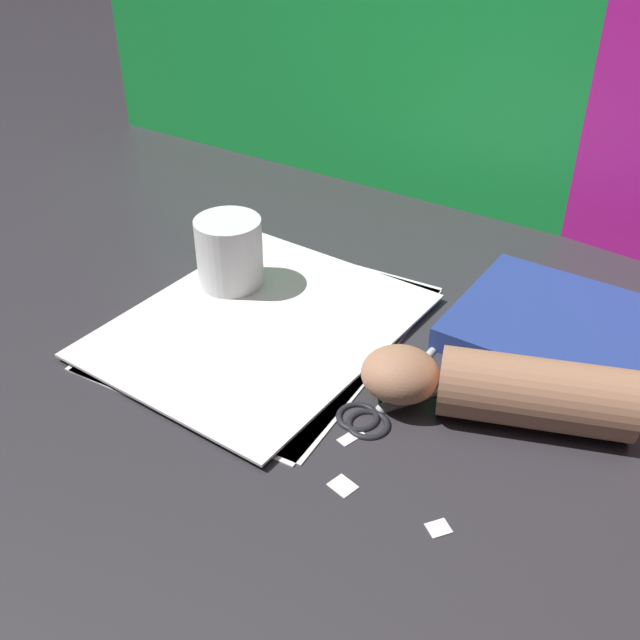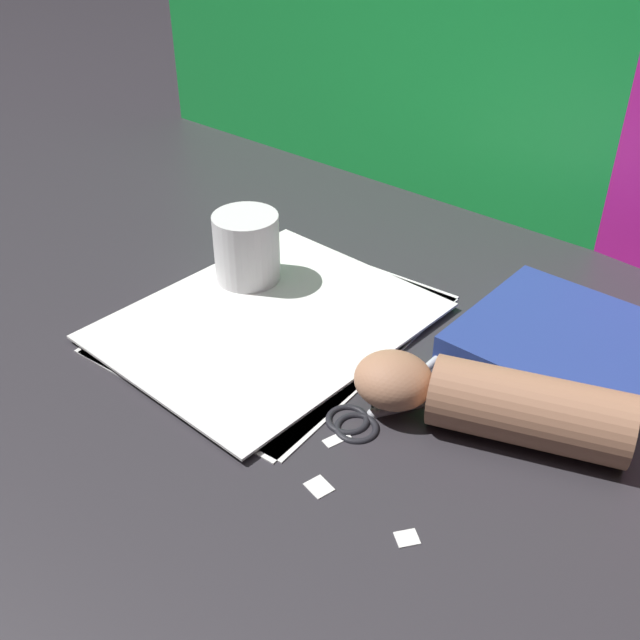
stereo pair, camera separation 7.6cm
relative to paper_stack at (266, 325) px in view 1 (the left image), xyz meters
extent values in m
plane|color=#2D2B30|center=(0.14, -0.01, 0.00)|extent=(6.00, 6.00, 0.00)
cube|color=green|center=(-0.15, 0.42, 0.26)|extent=(0.90, 0.06, 0.53)
cube|color=#D81E9E|center=(0.12, 0.42, 0.18)|extent=(0.64, 0.12, 0.36)
cube|color=white|center=(0.00, 0.00, 0.00)|extent=(0.29, 0.35, 0.00)
cube|color=white|center=(0.00, 0.00, 0.00)|extent=(0.29, 0.35, 0.00)
cube|color=white|center=(0.00, -0.01, 0.00)|extent=(0.31, 0.37, 0.00)
cube|color=navy|center=(0.29, 0.15, 0.01)|extent=(0.22, 0.21, 0.03)
sphere|color=silver|center=(0.18, -0.06, 0.00)|extent=(0.01, 0.01, 0.01)
cylinder|color=silver|center=(0.18, 0.00, 0.00)|extent=(0.01, 0.12, 0.01)
torus|color=black|center=(0.18, -0.09, 0.00)|extent=(0.05, 0.05, 0.01)
cylinder|color=silver|center=(0.21, -0.01, 0.00)|extent=(0.08, 0.11, 0.01)
torus|color=black|center=(0.16, -0.08, 0.00)|extent=(0.06, 0.06, 0.01)
cylinder|color=#A87556|center=(0.31, 0.00, 0.03)|extent=(0.19, 0.12, 0.07)
ellipsoid|color=#A87556|center=(0.19, -0.04, 0.03)|extent=(0.10, 0.09, 0.05)
cube|color=white|center=(0.19, -0.17, 0.00)|extent=(0.03, 0.02, 0.00)
cube|color=white|center=(0.28, -0.17, 0.00)|extent=(0.02, 0.02, 0.00)
cube|color=white|center=(0.17, -0.11, 0.00)|extent=(0.02, 0.03, 0.00)
cylinder|color=white|center=(-0.08, 0.05, 0.04)|extent=(0.08, 0.08, 0.09)
camera|label=1|loc=(0.41, -0.58, 0.48)|focal=42.00mm
camera|label=2|loc=(0.47, -0.53, 0.48)|focal=42.00mm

